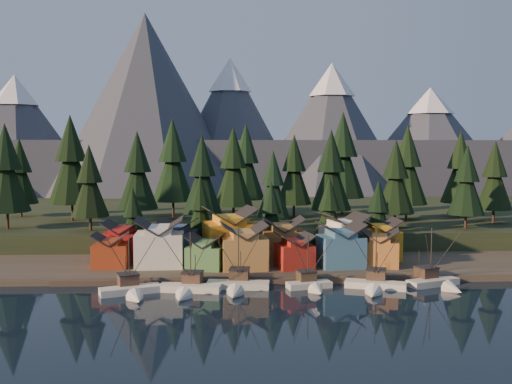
{
  "coord_description": "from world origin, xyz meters",
  "views": [
    {
      "loc": [
        -4.61,
        -95.77,
        27.26
      ],
      "look_at": [
        0.88,
        30.0,
        17.09
      ],
      "focal_mm": 40.0,
      "sensor_mm": 36.0,
      "label": 1
    }
  ],
  "objects_px": {
    "boat_3": "(237,278)",
    "house_back_1": "(178,239)",
    "house_back_0": "(122,239)",
    "boat_2": "(188,281)",
    "house_front_1": "(160,241)",
    "boat_1": "(132,283)",
    "house_front_0": "(111,249)",
    "boat_4": "(311,277)",
    "boat_6": "(437,275)",
    "boat_5": "(375,278)"
  },
  "relations": [
    {
      "from": "boat_4",
      "to": "boat_2",
      "type": "bearing_deg",
      "value": 171.87
    },
    {
      "from": "house_front_1",
      "to": "boat_1",
      "type": "bearing_deg",
      "value": -101.48
    },
    {
      "from": "boat_3",
      "to": "house_back_0",
      "type": "bearing_deg",
      "value": 145.81
    },
    {
      "from": "house_front_1",
      "to": "boat_5",
      "type": "bearing_deg",
      "value": -23.51
    },
    {
      "from": "boat_2",
      "to": "boat_4",
      "type": "relative_size",
      "value": 1.14
    },
    {
      "from": "boat_1",
      "to": "boat_2",
      "type": "height_order",
      "value": "boat_1"
    },
    {
      "from": "boat_2",
      "to": "boat_6",
      "type": "xyz_separation_m",
      "value": [
        47.95,
        2.7,
        0.12
      ]
    },
    {
      "from": "boat_2",
      "to": "house_back_0",
      "type": "distance_m",
      "value": 30.06
    },
    {
      "from": "boat_5",
      "to": "boat_2",
      "type": "bearing_deg",
      "value": -160.4
    },
    {
      "from": "house_back_1",
      "to": "house_back_0",
      "type": "bearing_deg",
      "value": -171.83
    },
    {
      "from": "boat_2",
      "to": "house_front_0",
      "type": "relative_size",
      "value": 1.76
    },
    {
      "from": "house_back_1",
      "to": "boat_3",
      "type": "bearing_deg",
      "value": -51.18
    },
    {
      "from": "house_front_1",
      "to": "house_back_1",
      "type": "bearing_deg",
      "value": 64.09
    },
    {
      "from": "boat_2",
      "to": "house_back_1",
      "type": "relative_size",
      "value": 1.41
    },
    {
      "from": "house_front_0",
      "to": "house_back_0",
      "type": "relative_size",
      "value": 0.84
    },
    {
      "from": "house_back_0",
      "to": "house_back_1",
      "type": "xyz_separation_m",
      "value": [
        12.49,
        -0.03,
        0.11
      ]
    },
    {
      "from": "boat_3",
      "to": "boat_6",
      "type": "xyz_separation_m",
      "value": [
        38.8,
        0.7,
        0.05
      ]
    },
    {
      "from": "boat_4",
      "to": "house_back_0",
      "type": "bearing_deg",
      "value": 137.2
    },
    {
      "from": "boat_3",
      "to": "boat_6",
      "type": "relative_size",
      "value": 1.06
    },
    {
      "from": "boat_4",
      "to": "house_front_1",
      "type": "relative_size",
      "value": 1.1
    },
    {
      "from": "boat_1",
      "to": "house_front_1",
      "type": "height_order",
      "value": "house_front_1"
    },
    {
      "from": "house_front_1",
      "to": "house_back_0",
      "type": "bearing_deg",
      "value": 139.35
    },
    {
      "from": "house_back_1",
      "to": "boat_2",
      "type": "bearing_deg",
      "value": -72.02
    },
    {
      "from": "boat_1",
      "to": "boat_6",
      "type": "height_order",
      "value": "boat_1"
    },
    {
      "from": "boat_1",
      "to": "boat_6",
      "type": "bearing_deg",
      "value": -17.1
    },
    {
      "from": "house_back_0",
      "to": "boat_2",
      "type": "bearing_deg",
      "value": -51.5
    },
    {
      "from": "house_front_0",
      "to": "house_front_1",
      "type": "relative_size",
      "value": 0.71
    },
    {
      "from": "boat_2",
      "to": "house_back_0",
      "type": "xyz_separation_m",
      "value": [
        -16.69,
        24.7,
        3.87
      ]
    },
    {
      "from": "boat_3",
      "to": "boat_4",
      "type": "relative_size",
      "value": 1.17
    },
    {
      "from": "boat_5",
      "to": "house_back_1",
      "type": "distance_m",
      "value": 46.22
    },
    {
      "from": "house_back_1",
      "to": "boat_5",
      "type": "bearing_deg",
      "value": -22.66
    },
    {
      "from": "boat_4",
      "to": "house_front_1",
      "type": "distance_m",
      "value": 34.5
    },
    {
      "from": "boat_6",
      "to": "house_front_1",
      "type": "bearing_deg",
      "value": 143.42
    },
    {
      "from": "boat_4",
      "to": "boat_5",
      "type": "bearing_deg",
      "value": -18.48
    },
    {
      "from": "boat_6",
      "to": "house_front_0",
      "type": "bearing_deg",
      "value": 146.24
    },
    {
      "from": "boat_4",
      "to": "boat_6",
      "type": "bearing_deg",
      "value": -11.82
    },
    {
      "from": "boat_1",
      "to": "house_back_0",
      "type": "distance_m",
      "value": 26.68
    },
    {
      "from": "boat_3",
      "to": "boat_4",
      "type": "distance_m",
      "value": 14.05
    },
    {
      "from": "boat_3",
      "to": "house_back_1",
      "type": "bearing_deg",
      "value": 127.61
    },
    {
      "from": "boat_1",
      "to": "house_back_1",
      "type": "relative_size",
      "value": 1.37
    },
    {
      "from": "boat_2",
      "to": "house_back_0",
      "type": "bearing_deg",
      "value": 133.7
    },
    {
      "from": "house_back_0",
      "to": "house_back_1",
      "type": "bearing_deg",
      "value": 4.32
    },
    {
      "from": "house_front_0",
      "to": "house_back_1",
      "type": "relative_size",
      "value": 0.8
    },
    {
      "from": "boat_2",
      "to": "house_front_1",
      "type": "xyz_separation_m",
      "value": [
        -7.37,
        17.37,
        4.69
      ]
    },
    {
      "from": "house_front_0",
      "to": "house_back_0",
      "type": "xyz_separation_m",
      "value": [
        0.94,
        8.02,
        0.83
      ]
    },
    {
      "from": "boat_3",
      "to": "house_front_1",
      "type": "xyz_separation_m",
      "value": [
        -16.52,
        15.37,
        4.63
      ]
    },
    {
      "from": "boat_4",
      "to": "house_front_0",
      "type": "xyz_separation_m",
      "value": [
        -40.84,
        14.6,
        3.0
      ]
    },
    {
      "from": "boat_3",
      "to": "house_front_0",
      "type": "xyz_separation_m",
      "value": [
        -26.79,
        14.68,
        2.98
      ]
    },
    {
      "from": "boat_2",
      "to": "boat_4",
      "type": "height_order",
      "value": "boat_2"
    },
    {
      "from": "boat_3",
      "to": "boat_5",
      "type": "height_order",
      "value": "boat_3"
    }
  ]
}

